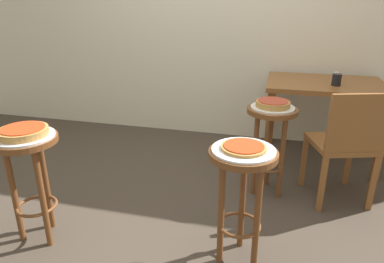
{
  "coord_description": "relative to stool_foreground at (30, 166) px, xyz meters",
  "views": [
    {
      "loc": [
        0.65,
        -1.98,
        1.42
      ],
      "look_at": [
        0.13,
        0.05,
        0.61
      ],
      "focal_mm": 32.73,
      "sensor_mm": 36.0,
      "label": 1
    }
  ],
  "objects": [
    {
      "name": "serving_plate_foreground",
      "position": [
        0.0,
        0.0,
        0.19
      ],
      "size": [
        0.34,
        0.34,
        0.01
      ],
      "primitive_type": "cylinder",
      "color": "silver",
      "rests_on": "stool_foreground"
    },
    {
      "name": "stool_leftside",
      "position": [
        1.34,
        0.91,
        0.0
      ],
      "size": [
        0.36,
        0.36,
        0.68
      ],
      "color": "brown",
      "rests_on": "ground_plane"
    },
    {
      "name": "pizza_foreground",
      "position": [
        0.0,
        0.0,
        0.22
      ],
      "size": [
        0.27,
        0.27,
        0.05
      ],
      "color": "#B78442",
      "rests_on": "serving_plate_foreground"
    },
    {
      "name": "condiment_shaker",
      "position": [
        1.84,
        1.61,
        0.28
      ],
      "size": [
        0.04,
        0.04,
        0.09
      ],
      "primitive_type": "cylinder",
      "color": "white",
      "rests_on": "dining_table"
    },
    {
      "name": "serving_plate_leftside",
      "position": [
        1.34,
        0.91,
        0.19
      ],
      "size": [
        0.31,
        0.31,
        0.01
      ],
      "primitive_type": "cylinder",
      "color": "silver",
      "rests_on": "stool_leftside"
    },
    {
      "name": "pizza_leftside",
      "position": [
        1.34,
        0.91,
        0.22
      ],
      "size": [
        0.24,
        0.24,
        0.05
      ],
      "color": "#B78442",
      "rests_on": "serving_plate_leftside"
    },
    {
      "name": "stool_foreground",
      "position": [
        0.0,
        0.0,
        0.0
      ],
      "size": [
        0.36,
        0.36,
        0.68
      ],
      "color": "brown",
      "rests_on": "ground_plane"
    },
    {
      "name": "serving_plate_middle",
      "position": [
        1.22,
        0.11,
        0.19
      ],
      "size": [
        0.33,
        0.33,
        0.01
      ],
      "primitive_type": "cylinder",
      "color": "silver",
      "rests_on": "stool_middle"
    },
    {
      "name": "stool_middle",
      "position": [
        1.22,
        0.11,
        0.0
      ],
      "size": [
        0.36,
        0.36,
        0.68
      ],
      "color": "brown",
      "rests_on": "ground_plane"
    },
    {
      "name": "dining_table",
      "position": [
        1.76,
        1.61,
        0.12
      ],
      "size": [
        0.98,
        0.7,
        0.73
      ],
      "color": "brown",
      "rests_on": "ground_plane"
    },
    {
      "name": "wooden_chair",
      "position": [
        1.86,
        0.9,
        -0.03
      ],
      "size": [
        0.5,
        0.5,
        0.85
      ],
      "color": "brown",
      "rests_on": "ground_plane"
    },
    {
      "name": "ground_plane",
      "position": [
        0.72,
        0.43,
        -0.49
      ],
      "size": [
        6.0,
        6.0,
        0.0
      ],
      "primitive_type": "plane",
      "color": "#42382D"
    },
    {
      "name": "pizza_middle",
      "position": [
        1.22,
        0.11,
        0.21
      ],
      "size": [
        0.24,
        0.24,
        0.02
      ],
      "color": "#B78442",
      "rests_on": "serving_plate_middle"
    },
    {
      "name": "cup_near_edge",
      "position": [
        1.83,
        1.49,
        0.29
      ],
      "size": [
        0.07,
        0.07,
        0.1
      ],
      "primitive_type": "cylinder",
      "color": "black",
      "rests_on": "dining_table"
    }
  ]
}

